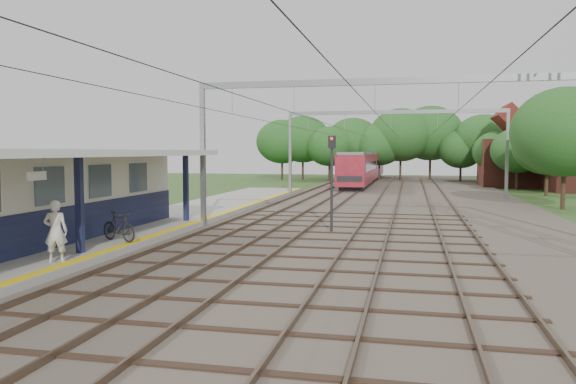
% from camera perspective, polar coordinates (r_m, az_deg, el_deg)
% --- Properties ---
extents(ground, '(160.00, 160.00, 0.00)m').
position_cam_1_polar(ground, '(12.24, -11.91, -13.66)').
color(ground, '#2D4C1E').
rests_on(ground, ground).
extents(ballast_bed, '(18.00, 90.00, 0.10)m').
position_cam_1_polar(ballast_bed, '(40.78, 11.17, -1.11)').
color(ballast_bed, '#473D33').
rests_on(ballast_bed, ground).
extents(platform, '(5.00, 52.00, 0.35)m').
position_cam_1_polar(platform, '(27.75, -14.14, -3.33)').
color(platform, gray).
rests_on(platform, ground).
extents(yellow_stripe, '(0.45, 52.00, 0.01)m').
position_cam_1_polar(yellow_stripe, '(26.80, -9.84, -3.14)').
color(yellow_stripe, yellow).
rests_on(yellow_stripe, platform).
extents(station_building, '(3.41, 18.00, 3.40)m').
position_cam_1_polar(station_building, '(22.38, -25.46, -0.56)').
color(station_building, beige).
rests_on(station_building, platform).
extents(canopy, '(6.40, 20.00, 3.44)m').
position_cam_1_polar(canopy, '(20.85, -24.87, 3.54)').
color(canopy, '#12173B').
rests_on(canopy, platform).
extents(rail_tracks, '(11.80, 88.00, 0.15)m').
position_cam_1_polar(rail_tracks, '(40.89, 7.67, -0.88)').
color(rail_tracks, brown).
rests_on(rail_tracks, ballast_bed).
extents(catenary_system, '(17.22, 88.00, 7.00)m').
position_cam_1_polar(catenary_system, '(35.96, 10.15, 6.92)').
color(catenary_system, gray).
rests_on(catenary_system, ground).
extents(tree_band, '(31.72, 30.88, 8.82)m').
position_cam_1_polar(tree_band, '(67.74, 11.61, 5.06)').
color(tree_band, '#382619').
rests_on(tree_band, ground).
extents(house_far, '(8.00, 6.12, 8.66)m').
position_cam_1_polar(house_far, '(63.59, 22.55, 3.38)').
color(house_far, brown).
rests_on(house_far, ground).
extents(person, '(0.81, 0.67, 1.91)m').
position_cam_1_polar(person, '(18.44, -22.54, -3.71)').
color(person, beige).
rests_on(person, platform).
extents(bicycle, '(1.92, 1.24, 1.12)m').
position_cam_1_polar(bicycle, '(21.99, -16.82, -3.39)').
color(bicycle, black).
rests_on(bicycle, platform).
extents(train, '(2.71, 33.73, 3.57)m').
position_cam_1_polar(train, '(66.86, 7.83, 2.62)').
color(train, black).
rests_on(train, ballast_bed).
extents(signal_post, '(0.35, 0.32, 4.43)m').
position_cam_1_polar(signal_post, '(25.32, 4.47, 2.05)').
color(signal_post, black).
rests_on(signal_post, ground).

